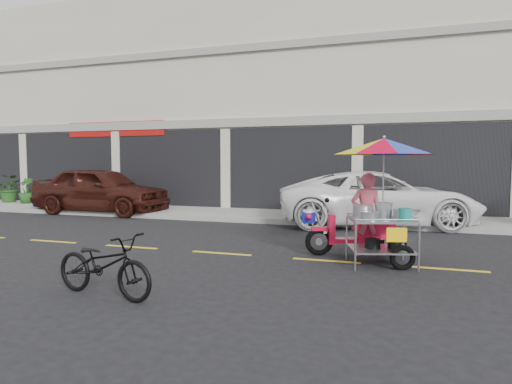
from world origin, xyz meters
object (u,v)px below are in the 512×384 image
(white_pickup, at_px, (378,199))
(food_vendor_rig, at_px, (376,183))
(near_bicycle, at_px, (104,265))
(maroon_sedan, at_px, (101,190))

(white_pickup, bearing_deg, food_vendor_rig, 168.04)
(white_pickup, height_order, food_vendor_rig, food_vendor_rig)
(near_bicycle, relative_size, food_vendor_rig, 0.64)
(near_bicycle, height_order, food_vendor_rig, food_vendor_rig)
(maroon_sedan, relative_size, food_vendor_rig, 1.87)
(food_vendor_rig, bearing_deg, near_bicycle, -151.63)
(maroon_sedan, xyz_separation_m, food_vendor_rig, (9.18, -4.45, 0.58))
(white_pickup, bearing_deg, maroon_sedan, 76.44)
(maroon_sedan, distance_m, food_vendor_rig, 10.22)
(maroon_sedan, bearing_deg, near_bicycle, -141.47)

